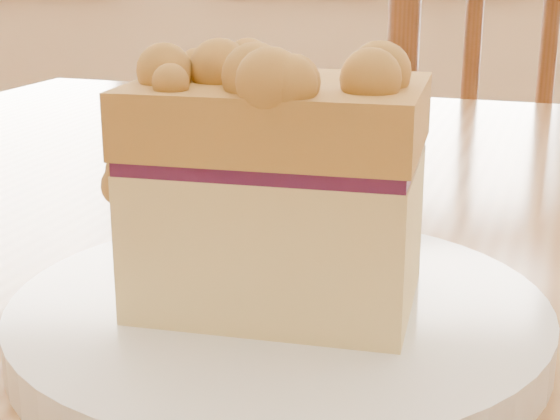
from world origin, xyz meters
TOP-DOWN VIEW (x-y plane):
  - cafe_chair_main at (0.07, 0.93)m, footprint 0.50×0.50m
  - plate at (-0.22, 0.06)m, footprint 0.23×0.23m
  - cake_slice at (-0.23, 0.07)m, footprint 0.13×0.11m

SIDE VIEW (x-z plane):
  - cafe_chair_main at x=0.07m, z-range 0.01..0.99m
  - plate at x=-0.22m, z-range 0.75..0.77m
  - cake_slice at x=-0.23m, z-range 0.77..0.88m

